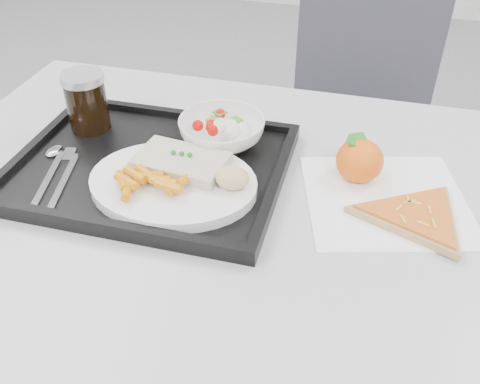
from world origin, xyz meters
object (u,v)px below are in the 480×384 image
Objects in this scene: pizza_slice at (416,216)px; chair at (360,103)px; table at (259,232)px; tangerine at (360,161)px; tray at (151,167)px; dinner_plate at (173,183)px; cola_glass at (86,101)px; salad_bowl at (222,131)px.

chair is at bearing 98.77° from pizza_slice.
table is 14.29× the size of tangerine.
tray is 0.35m from tangerine.
cola_glass is (-0.21, 0.14, 0.05)m from dinner_plate.
chair reaches higher than tray.
cola_glass reaches higher than pizza_slice.
dinner_plate is at bearing -103.81° from salad_bowl.
pizza_slice is at bearing -81.23° from chair.
salad_bowl is 1.41× the size of cola_glass.
table is 0.39m from cola_glass.
dinner_plate is 2.50× the size of cola_glass.
tangerine reaches higher than table.
chair is at bearing 54.61° from cola_glass.
table is at bearing 9.36° from dinner_plate.
salad_bowl reaches higher than tray.
tangerine is at bearing -1.58° from cola_glass.
cola_glass is at bearing 178.42° from tangerine.
chair is at bearing 72.23° from dinner_plate.
tray is 0.08m from dinner_plate.
tray is (-0.32, -0.75, 0.22)m from chair.
salad_bowl is at bearing -108.66° from chair.
table is 4.44× the size of dinner_plate.
salad_bowl is at bearing 127.96° from table.
tangerine is at bearing 23.79° from dinner_plate.
dinner_plate is 1.17× the size of pizza_slice.
salad_bowl is at bearing 76.19° from dinner_plate.
table is at bearing -98.82° from chair.
chair is 8.61× the size of cola_glass.
tangerine is at bearing -6.11° from salad_bowl.
pizza_slice is at bearing -2.48° from tray.
tray is (-0.20, 0.03, 0.08)m from table.
cola_glass is 0.60m from pizza_slice.
dinner_plate is 0.31m from tangerine.
tangerine reaches higher than tray.
dinner_plate reaches higher than pizza_slice.
table is 0.20m from tangerine.
pizza_slice is (0.10, -0.09, -0.02)m from tangerine.
chair is 0.84m from tray.
tray is 5.36× the size of tangerine.
table is at bearing -144.96° from tangerine.
tangerine is (0.02, -0.68, 0.25)m from chair.
cola_glass is 0.50m from tangerine.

